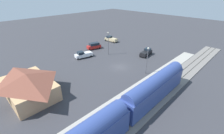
# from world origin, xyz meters

# --- Properties ---
(ground_plane) EXTENTS (200.00, 200.00, 0.00)m
(ground_plane) POSITION_xyz_m (0.00, 0.00, 0.00)
(ground_plane) COLOR #38383D
(railway_track) EXTENTS (4.80, 70.00, 0.30)m
(railway_track) POSITION_xyz_m (-14.00, 0.00, 0.09)
(railway_track) COLOR slate
(railway_track) RESTS_ON ground
(platform) EXTENTS (3.20, 46.00, 0.30)m
(platform) POSITION_xyz_m (-10.00, 0.00, 0.15)
(platform) COLOR #A8A399
(platform) RESTS_ON ground
(station_building) EXTENTS (12.29, 8.39, 4.97)m
(station_building) POSITION_xyz_m (4.00, 22.00, 2.58)
(station_building) COLOR tan
(station_building) RESTS_ON ground
(pedestrian_on_platform) EXTENTS (0.36, 0.36, 1.71)m
(pedestrian_on_platform) POSITION_xyz_m (-10.62, 2.25, 1.28)
(pedestrian_on_platform) COLOR #333338
(pedestrian_on_platform) RESTS_ON platform
(pickup_black) EXTENTS (2.70, 5.62, 2.14)m
(pickup_black) POSITION_xyz_m (-0.48, -12.10, 1.03)
(pickup_black) COLOR black
(pickup_black) RESTS_ON ground
(pickup_tan) EXTENTS (5.57, 2.89, 2.14)m
(pickup_tan) POSITION_xyz_m (18.04, -14.66, 1.03)
(pickup_tan) COLOR #C6B284
(pickup_tan) RESTS_ON ground
(pickup_white) EXTENTS (3.12, 5.70, 2.14)m
(pickup_white) POSITION_xyz_m (12.38, 3.08, 1.03)
(pickup_white) COLOR white
(pickup_white) RESTS_ON ground
(suv_red) EXTENTS (3.09, 5.23, 2.22)m
(suv_red) POSITION_xyz_m (16.13, -4.24, 1.15)
(suv_red) COLOR red
(suv_red) RESTS_ON ground
(light_pole_near_platform) EXTENTS (0.44, 0.44, 6.99)m
(light_pole_near_platform) POSITION_xyz_m (-7.20, -1.81, 4.46)
(light_pole_near_platform) COLOR #515156
(light_pole_near_platform) RESTS_ON ground
(light_pole_lot_center) EXTENTS (0.44, 0.44, 7.40)m
(light_pole_lot_center) POSITION_xyz_m (8.56, -4.02, 4.69)
(light_pole_lot_center) COLOR #515156
(light_pole_lot_center) RESTS_ON ground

